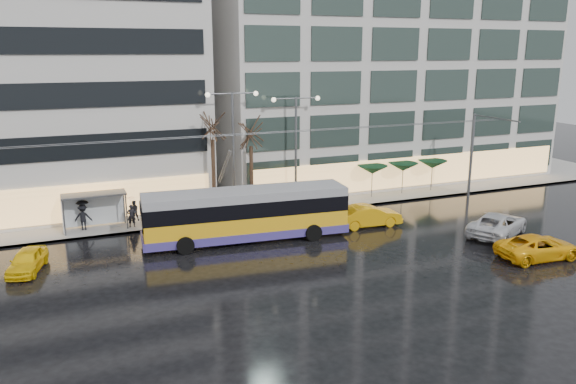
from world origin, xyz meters
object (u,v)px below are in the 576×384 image
trolleybus (246,216)px  bus_shelter (88,203)px  street_lamp_near (233,136)px  taxi_a (27,261)px

trolleybus → bus_shelter: bearing=147.6°
trolleybus → bus_shelter: 11.06m
trolleybus → street_lamp_near: size_ratio=1.48×
bus_shelter → street_lamp_near: street_lamp_near is taller
bus_shelter → taxi_a: size_ratio=1.11×
street_lamp_near → taxi_a: 16.40m
bus_shelter → taxi_a: bearing=-120.2°
trolleybus → taxi_a: (-13.04, -0.43, -1.01)m
bus_shelter → taxi_a: 7.48m
trolleybus → street_lamp_near: 7.51m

